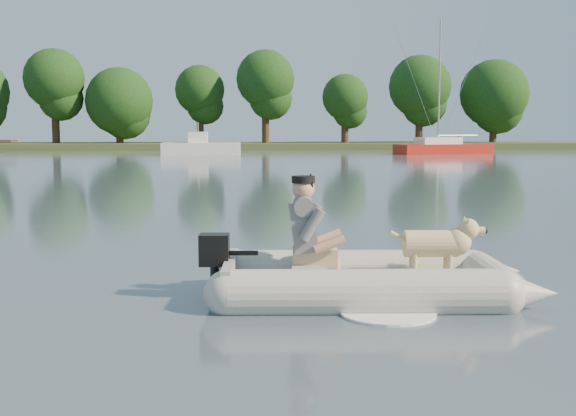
{
  "coord_description": "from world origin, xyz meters",
  "views": [
    {
      "loc": [
        -1.11,
        -7.71,
        1.85
      ],
      "look_at": [
        -0.08,
        2.31,
        0.75
      ],
      "focal_mm": 45.0,
      "sensor_mm": 36.0,
      "label": 1
    }
  ],
  "objects": [
    {
      "name": "water",
      "position": [
        0.0,
        0.0,
        0.0
      ],
      "size": [
        160.0,
        160.0,
        0.0
      ],
      "primitive_type": "plane",
      "color": "slate",
      "rests_on": "ground"
    },
    {
      "name": "treeline",
      "position": [
        -3.71,
        61.11,
        5.48
      ],
      "size": [
        71.02,
        7.35,
        9.27
      ],
      "color": "#332316",
      "rests_on": "shore_bank"
    },
    {
      "name": "sailboat",
      "position": [
        16.21,
        45.94,
        0.45
      ],
      "size": [
        7.81,
        3.98,
        10.29
      ],
      "rotation": [
        0.0,
        0.0,
        0.24
      ],
      "color": "#A61E13",
      "rests_on": "water"
    },
    {
      "name": "dinghy",
      "position": [
        0.6,
        -0.01,
        0.62
      ],
      "size": [
        4.95,
        3.47,
        1.43
      ],
      "primitive_type": null,
      "rotation": [
        0.0,
        0.0,
        -0.09
      ],
      "color": "gray",
      "rests_on": "water"
    },
    {
      "name": "motorboat",
      "position": [
        -2.05,
        45.38,
        1.13
      ],
      "size": [
        6.0,
        2.6,
        2.49
      ],
      "primitive_type": null,
      "rotation": [
        0.0,
        0.0,
        -0.06
      ],
      "color": "white",
      "rests_on": "water"
    },
    {
      "name": "dog",
      "position": [
        1.27,
        -0.02,
        0.54
      ],
      "size": [
        0.99,
        0.43,
        0.64
      ],
      "primitive_type": null,
      "rotation": [
        0.0,
        0.0,
        -0.09
      ],
      "color": "tan",
      "rests_on": "dinghy"
    },
    {
      "name": "man",
      "position": [
        -0.12,
        0.11,
        0.81
      ],
      "size": [
        0.81,
        0.71,
        1.12
      ],
      "primitive_type": null,
      "rotation": [
        0.0,
        0.0,
        -0.09
      ],
      "color": "slate",
      "rests_on": "dinghy"
    },
    {
      "name": "outboard_motor",
      "position": [
        -1.12,
        0.14,
        0.32
      ],
      "size": [
        0.45,
        0.34,
        0.82
      ],
      "primitive_type": null,
      "rotation": [
        0.0,
        0.0,
        -0.09
      ],
      "color": "black",
      "rests_on": "dinghy"
    },
    {
      "name": "shore_bank",
      "position": [
        0.0,
        62.0,
        0.25
      ],
      "size": [
        160.0,
        12.0,
        0.7
      ],
      "primitive_type": "cube",
      "color": "#47512D",
      "rests_on": "water"
    }
  ]
}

